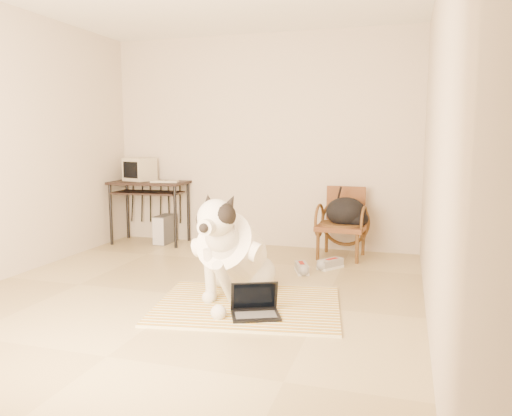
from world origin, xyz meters
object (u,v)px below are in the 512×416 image
at_px(laptop, 255,307).
at_px(crt_monitor, 140,169).
at_px(computer_desk, 149,190).
at_px(dog, 233,253).
at_px(pc_tower, 165,229).
at_px(backpack, 348,213).
at_px(rattan_chair, 342,222).

distance_m(laptop, crt_monitor, 3.46).
xyz_separation_m(computer_desk, crt_monitor, (-0.18, 0.09, 0.27)).
distance_m(dog, pc_tower, 2.50).
xyz_separation_m(dog, pc_tower, (-1.63, 1.88, -0.20)).
bearing_deg(pc_tower, backpack, -4.07).
distance_m(dog, backpack, 1.90).
xyz_separation_m(dog, laptop, (0.35, -0.46, -0.31)).
distance_m(rattan_chair, backpack, 0.16).
xyz_separation_m(computer_desk, pc_tower, (0.19, 0.06, -0.52)).
bearing_deg(backpack, pc_tower, 175.93).
bearing_deg(pc_tower, rattan_chair, -2.55).
bearing_deg(crt_monitor, pc_tower, -5.08).
height_order(computer_desk, rattan_chair, computer_desk).
relative_size(dog, backpack, 2.78).
distance_m(crt_monitor, pc_tower, 0.88).
bearing_deg(laptop, rattan_chair, 79.93).
height_order(crt_monitor, rattan_chair, crt_monitor).
relative_size(pc_tower, rattan_chair, 0.49).
bearing_deg(dog, crt_monitor, 136.22).
height_order(pc_tower, rattan_chair, rattan_chair).
height_order(rattan_chair, backpack, rattan_chair).
bearing_deg(rattan_chair, backpack, -45.35).
height_order(pc_tower, backpack, backpack).
relative_size(laptop, computer_desk, 0.44).
height_order(laptop, pc_tower, pc_tower).
relative_size(dog, rattan_chair, 1.68).
xyz_separation_m(laptop, pc_tower, (-1.97, 2.35, 0.11)).
bearing_deg(rattan_chair, laptop, -100.07).
bearing_deg(pc_tower, crt_monitor, 174.92).
distance_m(laptop, pc_tower, 3.07).
relative_size(rattan_chair, backpack, 1.66).
relative_size(pc_tower, backpack, 0.81).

